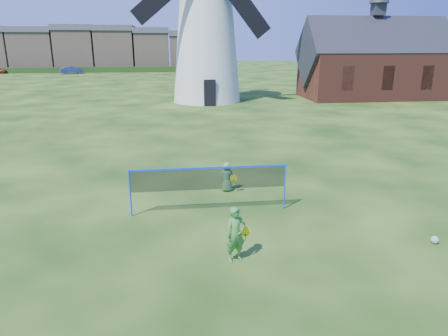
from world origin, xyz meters
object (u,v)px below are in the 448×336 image
windmill (206,28)px  chapel (373,64)px  play_ball (435,240)px  car_right (72,70)px  player_boy (227,177)px  player_girl (236,234)px  badminton_net (209,179)px

windmill → chapel: (16.30, 0.63, -3.22)m
play_ball → car_right: size_ratio=0.06×
play_ball → car_right: (-24.31, 66.12, 0.54)m
play_ball → player_boy: bearing=136.7°
car_right → player_girl: bearing=178.7°
player_boy → play_ball: size_ratio=5.03×
windmill → player_girl: (-1.72, -29.21, -5.77)m
windmill → player_boy: 24.88m
player_girl → player_boy: bearing=67.8°
windmill → badminton_net: 26.69m
play_ball → car_right: car_right is taller
windmill → player_girl: windmill is taller
windmill → play_ball: size_ratio=83.15×
chapel → badminton_net: size_ratio=2.72×
chapel → play_ball: (-12.40, -29.63, -3.16)m
windmill → car_right: (-20.42, 37.13, -5.85)m
player_boy → windmill: bearing=-97.5°
windmill → badminton_net: windmill is taller
chapel → player_boy: chapel is taller
chapel → player_boy: (-17.57, -24.76, -2.72)m
player_girl → windmill: bearing=69.4°
windmill → player_boy: size_ratio=16.51×
badminton_net → player_girl: size_ratio=3.48×
player_boy → car_right: car_right is taller
chapel → car_right: size_ratio=3.50×
windmill → car_right: 42.77m
chapel → player_girl: (-18.01, -29.85, -2.55)m
windmill → chapel: size_ratio=1.33×
badminton_net → car_right: bearing=106.2°
player_girl → player_boy: player_girl is taller
chapel → player_girl: bearing=-121.1°
windmill → player_boy: bearing=-93.0°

